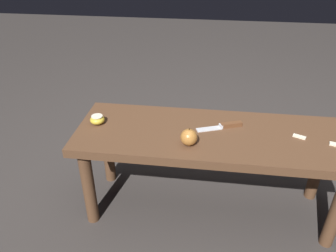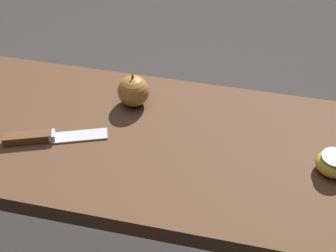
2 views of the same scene
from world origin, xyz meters
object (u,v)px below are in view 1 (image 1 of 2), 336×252
at_px(wooden_bench, 211,145).
at_px(apple_cut, 97,120).
at_px(knife, 226,126).
at_px(apple_whole, 189,137).

distance_m(wooden_bench, apple_cut, 0.53).
relative_size(knife, apple_whole, 2.61).
height_order(knife, apple_whole, apple_whole).
bearing_deg(apple_whole, knife, -134.34).
distance_m(wooden_bench, knife, 0.11).
xyz_separation_m(wooden_bench, knife, (-0.06, -0.05, 0.07)).
relative_size(wooden_bench, apple_cut, 18.07).
xyz_separation_m(knife, apple_cut, (0.58, 0.04, 0.01)).
relative_size(knife, apple_cut, 3.12).
xyz_separation_m(wooden_bench, apple_whole, (0.10, 0.10, 0.10)).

